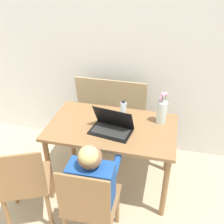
% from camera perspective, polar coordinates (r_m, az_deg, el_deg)
% --- Properties ---
extents(wall_back, '(6.40, 0.05, 2.50)m').
position_cam_1_polar(wall_back, '(2.88, 0.32, 14.32)').
color(wall_back, white).
rests_on(wall_back, ground_plane).
extents(dining_table, '(1.19, 0.70, 0.71)m').
position_cam_1_polar(dining_table, '(2.50, -0.01, -4.76)').
color(dining_table, olive).
rests_on(dining_table, ground_plane).
extents(chair_occupied, '(0.41, 0.41, 0.88)m').
position_cam_1_polar(chair_occupied, '(2.11, -4.87, -19.59)').
color(chair_occupied, olive).
rests_on(chair_occupied, ground_plane).
extents(chair_spare, '(0.53, 0.53, 0.88)m').
position_cam_1_polar(chair_spare, '(2.36, -18.41, -14.70)').
color(chair_spare, olive).
rests_on(chair_spare, ground_plane).
extents(person_seated, '(0.35, 0.43, 0.98)m').
position_cam_1_polar(person_seated, '(2.07, -4.11, -14.26)').
color(person_seated, '#1E4C9E').
rests_on(person_seated, ground_plane).
extents(laptop, '(0.40, 0.29, 0.22)m').
position_cam_1_polar(laptop, '(2.36, -0.03, -2.96)').
color(laptop, black).
rests_on(laptop, dining_table).
extents(flower_vase, '(0.10, 0.10, 0.33)m').
position_cam_1_polar(flower_vase, '(2.48, 10.77, 0.31)').
color(flower_vase, silver).
rests_on(flower_vase, dining_table).
extents(water_bottle, '(0.06, 0.06, 0.20)m').
position_cam_1_polar(water_bottle, '(2.50, 2.48, 0.33)').
color(water_bottle, silver).
rests_on(water_bottle, dining_table).
extents(cardboard_panel, '(0.80, 0.15, 0.93)m').
position_cam_1_polar(cardboard_panel, '(3.10, -0.13, -0.41)').
color(cardboard_panel, tan).
rests_on(cardboard_panel, ground_plane).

